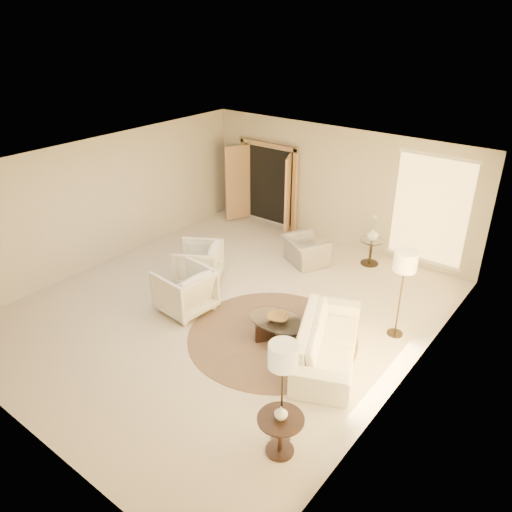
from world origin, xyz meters
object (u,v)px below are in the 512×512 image
Objects in this scene: side_table at (371,249)px; floor_lamp_far at (283,360)px; end_vase at (281,413)px; side_vase at (373,234)px; armchair_right at (185,288)px; coffee_table at (278,327)px; accent_chair at (305,246)px; end_table at (280,429)px; floor_lamp_near at (405,265)px; bowl at (278,317)px; armchair_left at (198,261)px; sofa at (328,341)px.

side_table is 5.66m from floor_lamp_far.
side_vase is at bearing 104.79° from end_vase.
armchair_right is 0.88× the size of coffee_table.
accent_chair reaches higher than coffee_table.
floor_lamp_near is at bearing 88.20° from end_table.
bowl is (-1.46, 1.99, 0.05)m from end_table.
floor_lamp_far is (2.55, -4.55, 0.92)m from accent_chair.
floor_lamp_near is (4.08, 0.72, 0.92)m from armchair_left.
end_vase is (0.51, -2.07, 0.32)m from sofa.
bowl is 2.04× the size of end_vase.
sofa is at bearing -115.39° from floor_lamp_near.
armchair_left reaches higher than end_vase.
armchair_left is 2.47× the size of bowl.
floor_lamp_near is at bearing -54.32° from side_table.
floor_lamp_far is at bearing 168.61° from sofa.
bowl is at bearing 180.00° from coffee_table.
end_table reaches higher than coffee_table.
end_table is at bearing -91.80° from floor_lamp_near.
accent_chair is at bearing 117.24° from armchair_left.
sofa is 2.41× the size of armchair_right.
side_vase is (-1.36, 5.40, -0.59)m from floor_lamp_far.
armchair_left is 1.15m from armchair_right.
armchair_left reaches higher than side_table.
armchair_left is 0.96× the size of armchair_right.
bowl is 3.60m from side_vase.
sofa is 2.47× the size of accent_chair.
accent_chair is 1.54× the size of end_table.
coffee_table is 0.19m from bowl.
floor_lamp_near reaches higher than accent_chair.
armchair_right is 2.57× the size of bowl.
floor_lamp_near reaches higher than end_vase.
armchair_right is 1.95m from bowl.
end_table is (0.51, -2.07, 0.06)m from sofa.
end_vase is (3.39, -1.68, 0.18)m from armchair_right.
bowl is (0.01, -3.59, 0.08)m from side_table.
bowl is (-1.57, -1.39, -0.94)m from floor_lamp_near.
bowl is at bearing 104.44° from armchair_right.
end_vase is (1.46, -1.99, 0.41)m from coffee_table.
side_table is 0.39× the size of floor_lamp_far.
sofa reaches higher than side_table.
accent_chair is 5.11× the size of end_vase.
armchair_left is 2.61m from bowl.
floor_lamp_far is at bearing -93.85° from floor_lamp_near.
sofa is 2.12× the size of coffee_table.
floor_lamp_near is at bearing 41.56° from coffee_table.
sofa is 2.90m from armchair_right.
side_table is at bearing 159.06° from armchair_right.
floor_lamp_far reaches higher than bowl.
floor_lamp_far is 0.69m from end_vase.
accent_chair is at bearing -144.23° from side_table.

